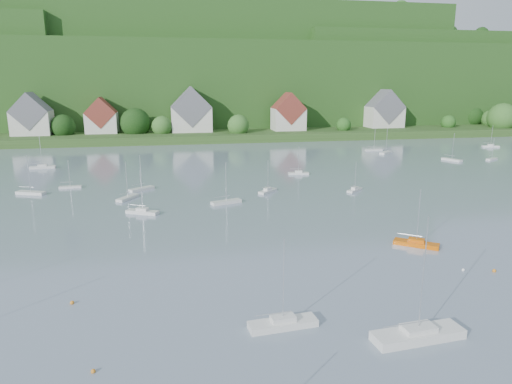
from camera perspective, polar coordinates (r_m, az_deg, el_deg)
far_shore_strip at (r=203.04m, az=-9.54°, el=7.30°), size 600.00×60.00×3.00m
forested_ridge at (r=270.48m, az=-10.05°, el=13.32°), size 620.00×181.22×69.89m
village_building_0 at (r=195.85m, az=-25.99°, el=8.27°), size 14.00×10.40×16.00m
village_building_1 at (r=193.02m, az=-18.56°, el=8.64°), size 12.00×9.36×14.00m
village_building_2 at (r=190.53m, az=-8.02°, el=9.60°), size 16.00×11.44×18.00m
village_building_3 at (r=194.83m, az=4.02°, el=9.53°), size 13.00×10.40×15.50m
village_building_4 at (r=214.45m, az=15.60°, el=9.48°), size 15.00×10.40×16.50m
near_sailboat_3 at (r=45.62m, az=3.34°, el=-15.83°), size 6.77×2.44×8.95m
near_sailboat_4 at (r=46.06m, az=19.39°, el=-16.21°), size 8.77×3.13×11.60m
near_sailboat_5 at (r=69.74m, az=19.20°, el=-5.97°), size 5.96×5.09×8.32m
mooring_buoy_0 at (r=41.93m, az=-19.47°, el=-20.29°), size 0.39×0.39×0.39m
mooring_buoy_2 at (r=64.56m, az=27.36°, el=-8.76°), size 0.47×0.47×0.47m
mooring_buoy_3 at (r=53.57m, az=-21.77°, el=-12.71°), size 0.44×0.44×0.44m
mooring_buoy_4 at (r=63.28m, az=24.24°, el=-8.87°), size 0.38×0.38×0.38m
far_sailboat_cluster at (r=118.19m, az=-4.88°, el=2.52°), size 201.68×73.70×8.71m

